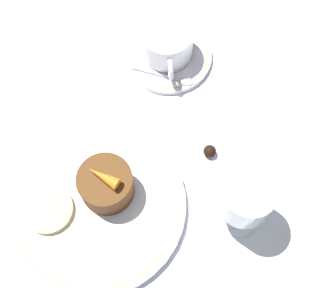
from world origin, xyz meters
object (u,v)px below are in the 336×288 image
Objects in this scene: dinner_plate at (97,205)px; coffee_cup at (167,42)px; dessert_cake at (106,184)px; wine_glass at (246,199)px.

coffee_cup is at bearing 152.75° from dinner_plate.
coffee_cup is (-0.25, 0.13, 0.03)m from dinner_plate.
dessert_cake reaches higher than dinner_plate.
wine_glass reaches higher than dinner_plate.
dinner_plate is 0.28m from coffee_cup.
wine_glass is at bearing 81.31° from dinner_plate.
dessert_cake is (-0.02, 0.02, 0.03)m from dinner_plate.
dinner_plate is 2.33× the size of coffee_cup.
wine_glass is 1.43× the size of dessert_cake.
dessert_cake is at bearing -25.64° from coffee_cup.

